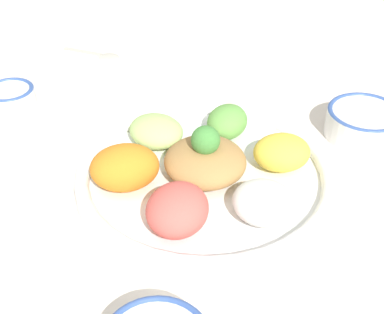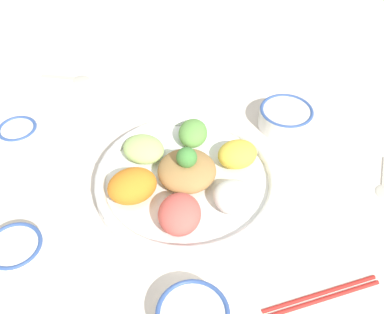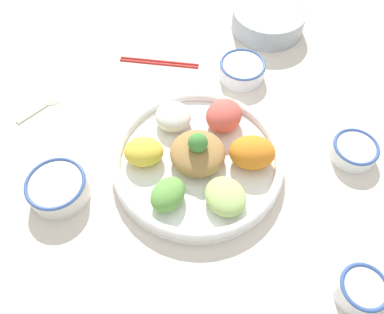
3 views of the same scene
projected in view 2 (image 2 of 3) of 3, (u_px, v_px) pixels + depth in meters
ground_plane at (179, 201)px, 0.85m from camera, size 2.40×2.40×0.00m
salad_platter at (186, 178)px, 0.86m from camera, size 0.36×0.36×0.10m
sauce_bowl_red at (19, 135)px, 0.95m from camera, size 0.08×0.08×0.05m
rice_bowl_blue at (286, 117)px, 0.99m from camera, size 0.12×0.12×0.05m
rice_bowl_plain at (15, 248)px, 0.76m from camera, size 0.10×0.10×0.04m
chopsticks_pair_near at (322, 296)px, 0.71m from camera, size 0.20×0.04×0.01m
serving_spoon_extra at (72, 78)px, 1.13m from camera, size 0.12×0.09×0.01m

